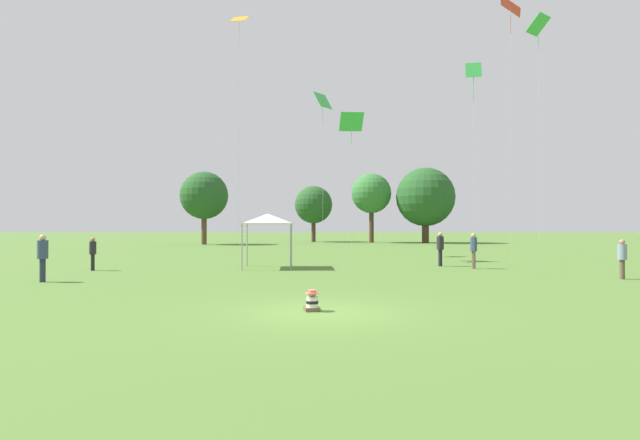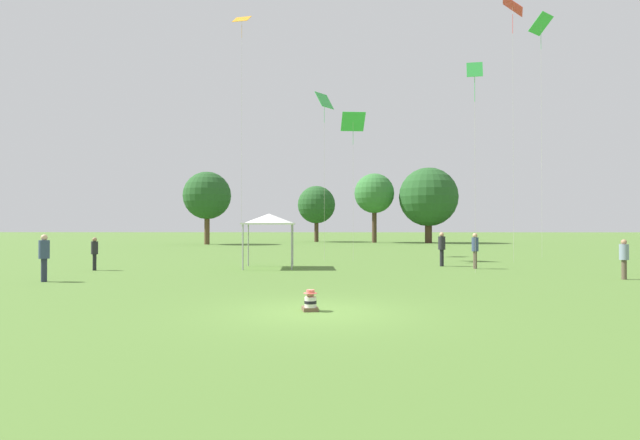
{
  "view_description": "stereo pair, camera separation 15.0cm",
  "coord_description": "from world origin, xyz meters",
  "views": [
    {
      "loc": [
        0.22,
        -12.69,
        2.2
      ],
      "look_at": [
        -0.05,
        5.85,
        2.41
      ],
      "focal_mm": 28.0,
      "sensor_mm": 36.0,
      "label": 1
    },
    {
      "loc": [
        0.37,
        -12.69,
        2.2
      ],
      "look_at": [
        -0.05,
        5.85,
        2.41
      ],
      "focal_mm": 28.0,
      "sensor_mm": 36.0,
      "label": 2
    }
  ],
  "objects": [
    {
      "name": "kite_6",
      "position": [
        -6.22,
        23.74,
        16.83
      ],
      "size": [
        1.36,
        1.18,
        17.8
      ],
      "rotation": [
        0.0,
        0.0,
        5.3
      ],
      "color": "orange",
      "rests_on": "ground"
    },
    {
      "name": "person_standing_2",
      "position": [
        -10.86,
        6.56,
        1.1
      ],
      "size": [
        0.55,
        0.55,
        1.85
      ],
      "rotation": [
        0.0,
        0.0,
        4.01
      ],
      "color": "#282D42",
      "rests_on": "ground"
    },
    {
      "name": "distant_tree_1",
      "position": [
        -1.62,
        54.43,
        4.99
      ],
      "size": [
        5.06,
        5.06,
        7.55
      ],
      "color": "#473323",
      "rests_on": "ground"
    },
    {
      "name": "kite_0",
      "position": [
        -0.05,
        17.77,
        9.65
      ],
      "size": [
        1.2,
        1.28,
        10.37
      ],
      "rotation": [
        0.0,
        0.0,
        0.11
      ],
      "color": "green",
      "rests_on": "ground"
    },
    {
      "name": "kite_4",
      "position": [
        1.74,
        18.63,
        8.63
      ],
      "size": [
        1.55,
        1.22,
        9.24
      ],
      "rotation": [
        0.0,
        0.0,
        2.45
      ],
      "color": "green",
      "rests_on": "ground"
    },
    {
      "name": "person_standing_1",
      "position": [
        7.69,
        12.85,
        1.1
      ],
      "size": [
        0.42,
        0.42,
        1.82
      ],
      "rotation": [
        0.0,
        0.0,
        5.0
      ],
      "color": "brown",
      "rests_on": "ground"
    },
    {
      "name": "seated_toddler",
      "position": [
        -0.17,
        0.14,
        0.24
      ],
      "size": [
        0.46,
        0.53,
        0.56
      ],
      "rotation": [
        0.0,
        0.0,
        0.2
      ],
      "color": "brown",
      "rests_on": "ground"
    },
    {
      "name": "kite_3",
      "position": [
        11.29,
        17.41,
        15.11
      ],
      "size": [
        1.54,
        1.75,
        15.93
      ],
      "rotation": [
        0.0,
        0.0,
        0.44
      ],
      "color": "red",
      "rests_on": "ground"
    },
    {
      "name": "kite_5",
      "position": [
        14.92,
        22.04,
        15.85
      ],
      "size": [
        1.84,
        1.78,
        16.72
      ],
      "rotation": [
        0.0,
        0.0,
        3.03
      ],
      "color": "green",
      "rests_on": "ground"
    },
    {
      "name": "person_standing_4",
      "position": [
        -11.23,
        11.47,
        0.97
      ],
      "size": [
        0.45,
        0.45,
        1.62
      ],
      "rotation": [
        0.0,
        0.0,
        0.79
      ],
      "color": "black",
      "rests_on": "ground"
    },
    {
      "name": "ground_plane",
      "position": [
        0.0,
        0.0,
        0.0
      ],
      "size": [
        300.0,
        300.0,
        0.0
      ],
      "primitive_type": "plane",
      "color": "#4C702D"
    },
    {
      "name": "distant_tree_0",
      "position": [
        5.92,
        51.56,
        6.31
      ],
      "size": [
        5.13,
        5.13,
        8.92
      ],
      "color": "#473323",
      "rests_on": "ground"
    },
    {
      "name": "person_standing_3",
      "position": [
        6.34,
        14.36,
        1.09
      ],
      "size": [
        0.49,
        0.49,
        1.83
      ],
      "rotation": [
        0.0,
        0.0,
        1.93
      ],
      "color": "black",
      "rests_on": "ground"
    },
    {
      "name": "kite_2",
      "position": [
        7.05,
        10.59,
        8.99
      ],
      "size": [
        0.74,
        0.29,
        9.82
      ],
      "rotation": [
        0.0,
        0.0,
        5.34
      ],
      "color": "green",
      "rests_on": "ground"
    },
    {
      "name": "distant_tree_2",
      "position": [
        -14.11,
        45.05,
        5.68
      ],
      "size": [
        5.55,
        5.55,
        8.49
      ],
      "color": "brown",
      "rests_on": "ground"
    },
    {
      "name": "distant_tree_3",
      "position": [
        12.61,
        50.29,
        5.78
      ],
      "size": [
        7.39,
        7.39,
        9.51
      ],
      "color": "#473323",
      "rests_on": "ground"
    },
    {
      "name": "canopy_tent",
      "position": [
        -2.86,
        13.06,
        2.51
      ],
      "size": [
        2.81,
        2.81,
        2.81
      ],
      "rotation": [
        0.0,
        0.0,
        0.06
      ],
      "color": "white",
      "rests_on": "ground"
    },
    {
      "name": "person_standing_0",
      "position": [
        12.31,
        7.91,
        0.97
      ],
      "size": [
        0.48,
        0.48,
        1.64
      ],
      "rotation": [
        0.0,
        0.0,
        4.19
      ],
      "color": "brown",
      "rests_on": "ground"
    }
  ]
}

